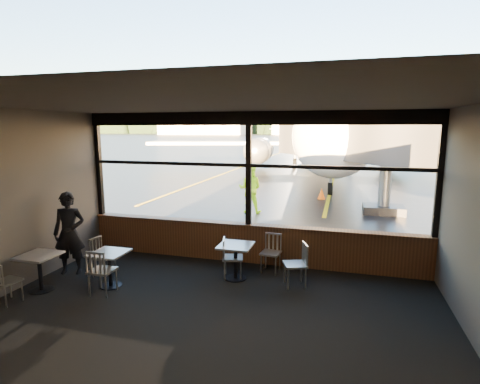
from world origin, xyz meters
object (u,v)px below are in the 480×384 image
at_px(chair_near_n, 271,253).
at_px(ground_crew, 250,189).
at_px(jet_bridge, 390,152).
at_px(chair_mid_s, 102,271).
at_px(chair_near_e, 295,265).
at_px(cafe_table_near, 236,262).
at_px(cafe_table_left, 40,273).
at_px(chair_left_s, 7,282).
at_px(passenger, 69,233).
at_px(chair_near_w, 233,258).
at_px(cone_nose, 321,194).
at_px(chair_mid_w, 103,257).
at_px(cafe_table_mid, 110,269).
at_px(airliner, 325,101).

relative_size(chair_near_n, ground_crew, 0.47).
bearing_deg(jet_bridge, chair_mid_s, -126.47).
height_order(chair_near_e, ground_crew, ground_crew).
bearing_deg(jet_bridge, cafe_table_near, -118.79).
distance_m(jet_bridge, cafe_table_left, 10.97).
relative_size(chair_left_s, passenger, 0.45).
xyz_separation_m(chair_near_w, passenger, (-3.47, -0.69, 0.47)).
bearing_deg(jet_bridge, chair_near_n, -116.43).
xyz_separation_m(chair_near_w, cone_nose, (1.27, 9.68, -0.19)).
bearing_deg(cone_nose, chair_mid_w, -110.96).
bearing_deg(chair_left_s, chair_near_n, 40.09).
bearing_deg(cafe_table_mid, chair_mid_s, -79.66).
height_order(chair_mid_w, cone_nose, chair_mid_w).
bearing_deg(jet_bridge, chair_left_s, -129.81).
bearing_deg(chair_near_w, airliner, 163.27).
bearing_deg(cafe_table_near, passenger, -169.75).
relative_size(jet_bridge, cafe_table_left, 14.46).
bearing_deg(chair_near_n, ground_crew, -65.25).
distance_m(cafe_table_mid, passenger, 1.41).
xyz_separation_m(cafe_table_mid, ground_crew, (1.06, 7.29, 0.55)).
distance_m(chair_near_e, passenger, 4.85).
relative_size(chair_near_e, passenger, 0.50).
distance_m(jet_bridge, cone_nose, 4.50).
height_order(chair_near_n, chair_mid_w, same).
bearing_deg(ground_crew, airliner, -98.59).
height_order(chair_near_e, chair_mid_w, chair_near_e).
distance_m(cafe_table_near, chair_mid_s, 2.62).
xyz_separation_m(cafe_table_mid, chair_mid_w, (-0.46, 0.44, 0.07)).
distance_m(chair_near_n, ground_crew, 5.99).
relative_size(chair_mid_w, passenger, 0.47).
height_order(passenger, ground_crew, ground_crew).
xyz_separation_m(cafe_table_mid, chair_near_w, (2.23, 1.09, 0.07)).
height_order(chair_near_e, chair_mid_s, chair_mid_s).
distance_m(chair_near_e, ground_crew, 6.78).
height_order(chair_mid_w, passenger, passenger).
bearing_deg(chair_mid_s, cafe_table_mid, 98.62).
bearing_deg(chair_left_s, ground_crew, 81.54).
height_order(chair_near_n, chair_left_s, chair_near_n).
bearing_deg(chair_near_e, ground_crew, 1.36).
bearing_deg(ground_crew, chair_mid_s, 80.29).
height_order(chair_near_w, chair_mid_s, chair_mid_s).
relative_size(passenger, cone_nose, 3.67).
bearing_deg(airliner, chair_mid_w, -103.23).
distance_m(cafe_table_near, cafe_table_left, 3.83).
distance_m(chair_left_s, cone_nose, 12.85).
xyz_separation_m(ground_crew, cone_nose, (2.44, 3.49, -0.66)).
height_order(chair_near_e, chair_near_w, chair_near_e).
bearing_deg(chair_near_w, chair_mid_w, -91.52).
relative_size(jet_bridge, passenger, 5.92).
bearing_deg(cafe_table_near, jet_bridge, 61.21).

